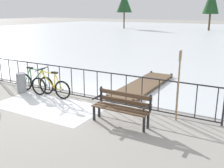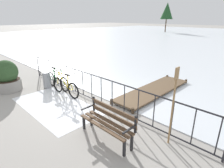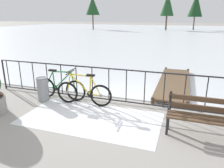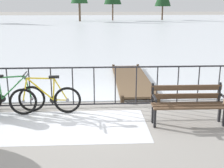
% 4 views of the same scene
% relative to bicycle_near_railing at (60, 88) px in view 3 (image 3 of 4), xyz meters
% --- Properties ---
extents(ground_plane, '(160.00, 160.00, 0.00)m').
position_rel_bicycle_near_railing_xyz_m(ground_plane, '(2.06, 0.26, -0.37)').
color(ground_plane, '#9E9991').
extents(frozen_pond, '(80.00, 56.00, 0.03)m').
position_rel_bicycle_near_railing_xyz_m(frozen_pond, '(2.06, 28.66, -0.35)').
color(frozen_pond, silver).
rests_on(frozen_pond, ground).
extents(snow_patch, '(3.54, 1.83, 0.01)m').
position_rel_bicycle_near_railing_xyz_m(snow_patch, '(1.46, -0.94, -0.36)').
color(snow_patch, white).
rests_on(snow_patch, ground).
extents(railing_fence, '(9.06, 0.06, 1.07)m').
position_rel_bicycle_near_railing_xyz_m(railing_fence, '(2.06, 0.26, 0.19)').
color(railing_fence, '#232328').
rests_on(railing_fence, ground).
extents(bicycle_near_railing, '(1.71, 0.52, 0.97)m').
position_rel_bicycle_near_railing_xyz_m(bicycle_near_railing, '(0.00, 0.00, 0.00)').
color(bicycle_near_railing, black).
rests_on(bicycle_near_railing, ground).
extents(bicycle_second, '(1.71, 0.52, 0.97)m').
position_rel_bicycle_near_railing_xyz_m(bicycle_second, '(0.89, -0.17, 0.00)').
color(bicycle_second, black).
rests_on(bicycle_second, ground).
extents(park_bench, '(1.60, 0.50, 0.89)m').
position_rel_bicycle_near_railing_xyz_m(park_bench, '(4.13, -0.89, 0.14)').
color(park_bench, brown).
rests_on(park_bench, ground).
extents(trash_bin, '(0.35, 0.35, 0.73)m').
position_rel_bicycle_near_railing_xyz_m(trash_bin, '(-0.44, -0.28, 0.00)').
color(trash_bin, gray).
rests_on(trash_bin, ground).
extents(wooden_dock, '(1.10, 4.20, 0.20)m').
position_rel_bicycle_near_railing_xyz_m(wooden_dock, '(3.30, 2.61, -0.25)').
color(wooden_dock, brown).
rests_on(wooden_dock, ground).
extents(tree_far_west, '(2.59, 2.59, 5.95)m').
position_rel_bicycle_near_railing_xyz_m(tree_far_west, '(-13.53, 33.62, 3.91)').
color(tree_far_west, brown).
rests_on(tree_far_west, ground).
extents(tree_west_mid, '(2.39, 2.39, 6.44)m').
position_rel_bicycle_near_railing_xyz_m(tree_west_mid, '(-0.14, 35.89, 4.06)').
color(tree_west_mid, brown).
rests_on(tree_west_mid, ground).
extents(tree_east_mid, '(2.55, 2.55, 6.31)m').
position_rel_bicycle_near_railing_xyz_m(tree_east_mid, '(4.61, 37.62, 3.94)').
color(tree_east_mid, brown).
rests_on(tree_east_mid, ground).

